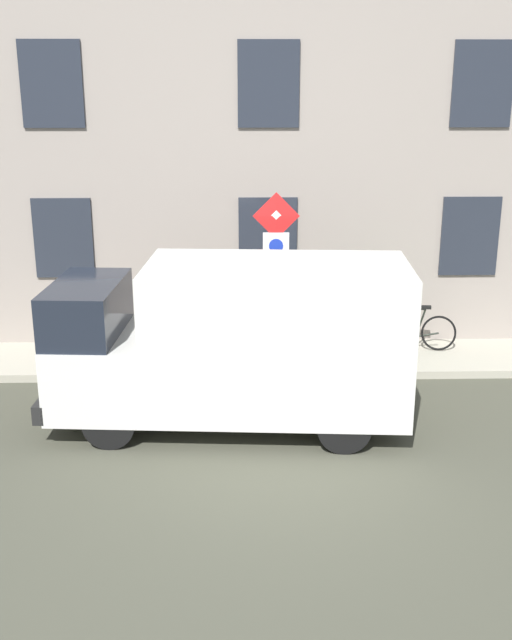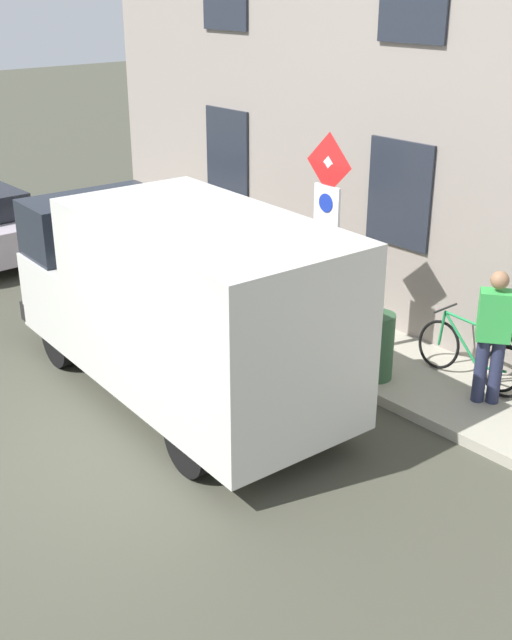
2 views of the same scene
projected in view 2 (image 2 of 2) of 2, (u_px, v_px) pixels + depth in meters
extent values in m
plane|color=#404134|center=(133.00, 444.00, 9.22)|extent=(80.00, 80.00, 0.00)
cube|color=#A29D8C|center=(351.00, 348.00, 11.44)|extent=(1.75, 15.95, 0.14)
cube|color=gray|center=(423.00, 101.00, 10.84)|extent=(0.70, 13.95, 6.89)
cube|color=#232833|center=(399.00, 194.00, 11.11)|extent=(0.06, 1.10, 1.50)
cube|color=#232833|center=(227.00, 152.00, 13.76)|extent=(0.06, 1.10, 1.50)
cylinder|color=#474C47|center=(328.00, 257.00, 10.39)|extent=(0.09, 0.09, 2.97)
pyramid|color=silver|center=(327.00, 165.00, 9.85)|extent=(0.05, 0.50, 0.50)
pyramid|color=red|center=(328.00, 165.00, 9.86)|extent=(0.03, 0.56, 0.56)
cube|color=white|center=(327.00, 207.00, 10.08)|extent=(0.05, 0.44, 0.56)
cylinder|color=#1933B2|center=(326.00, 203.00, 10.04)|extent=(0.01, 0.24, 0.24)
cube|color=silver|center=(205.00, 308.00, 9.32)|extent=(2.24, 3.92, 2.18)
cube|color=silver|center=(106.00, 288.00, 11.43)|extent=(2.09, 1.53, 1.10)
cube|color=black|center=(94.00, 225.00, 11.23)|extent=(1.98, 1.10, 0.84)
cube|color=black|center=(85.00, 297.00, 12.13)|extent=(2.01, 0.29, 0.28)
cylinder|color=black|center=(60.00, 340.00, 10.97)|extent=(0.27, 0.77, 0.76)
cylinder|color=black|center=(168.00, 310.00, 11.95)|extent=(0.27, 0.77, 0.76)
cylinder|color=black|center=(190.00, 442.00, 8.54)|extent=(0.27, 0.77, 0.76)
cylinder|color=black|center=(313.00, 395.00, 9.52)|extent=(0.27, 0.77, 0.76)
cylinder|color=black|center=(33.00, 248.00, 14.94)|extent=(0.18, 0.60, 0.60)
torus|color=black|center=(500.00, 367.00, 10.01)|extent=(0.24, 0.67, 0.66)
cylinder|color=black|center=(504.00, 350.00, 9.89)|extent=(0.05, 0.09, 0.50)
cylinder|color=#262626|center=(508.00, 329.00, 9.76)|extent=(0.46, 0.08, 0.03)
torus|color=black|center=(439.00, 344.00, 10.61)|extent=(0.19, 0.66, 0.65)
torus|color=black|center=(506.00, 372.00, 9.87)|extent=(0.19, 0.66, 0.65)
cylinder|color=#218D49|center=(461.00, 339.00, 10.29)|extent=(0.05, 0.60, 0.60)
cylinder|color=#218D49|center=(468.00, 321.00, 10.13)|extent=(0.05, 0.73, 0.07)
cylinder|color=#218D49|center=(484.00, 349.00, 10.04)|extent=(0.04, 0.19, 0.55)
cylinder|color=#218D49|center=(491.00, 369.00, 10.04)|extent=(0.05, 0.43, 0.12)
cylinder|color=#218D49|center=(442.00, 328.00, 10.50)|extent=(0.04, 0.09, 0.50)
cube|color=black|center=(492.00, 328.00, 9.87)|extent=(0.08, 0.20, 0.06)
cylinder|color=#262626|center=(446.00, 308.00, 10.36)|extent=(0.46, 0.04, 0.03)
cylinder|color=#262B47|center=(496.00, 371.00, 9.68)|extent=(0.16, 0.16, 0.85)
cylinder|color=#262B47|center=(481.00, 370.00, 9.72)|extent=(0.16, 0.16, 0.85)
cube|color=green|center=(495.00, 316.00, 9.41)|extent=(0.45, 0.48, 0.62)
sphere|color=#936B4C|center=(500.00, 280.00, 9.23)|extent=(0.22, 0.22, 0.22)
cylinder|color=#2D5133|center=(377.00, 346.00, 10.28)|extent=(0.44, 0.44, 0.90)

